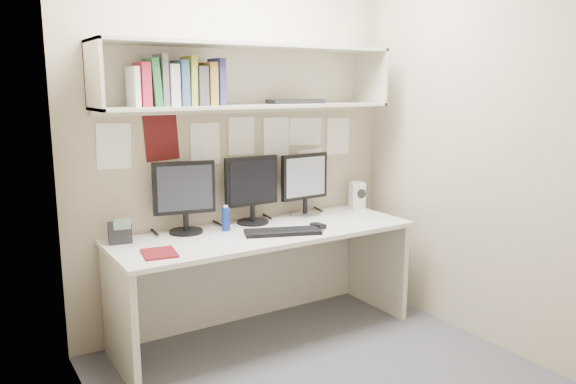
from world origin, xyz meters
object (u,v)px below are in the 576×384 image
monitor_left (184,194)px  maroon_notebook (159,253)px  keyboard (283,232)px  desk_phone (120,232)px  monitor_right (305,182)px  monitor_center (252,187)px  desk (265,283)px  speaker (357,195)px

monitor_left → maroon_notebook: bearing=-117.7°
keyboard → maroon_notebook: keyboard is taller
monitor_left → desk_phone: monitor_left is taller
maroon_notebook → desk_phone: desk_phone is taller
monitor_left → monitor_right: 0.92m
keyboard → monitor_center: bearing=115.2°
desk → monitor_left: bearing=154.4°
monitor_right → maroon_notebook: monitor_right is taller
monitor_left → desk_phone: 0.46m
desk → desk_phone: (-0.88, 0.21, 0.43)m
monitor_left → monitor_center: size_ratio=1.00×
desk → maroon_notebook: bearing=-168.9°
keyboard → monitor_left: bearing=165.9°
desk → keyboard: 0.40m
keyboard → desk_phone: 1.00m
monitor_right → maroon_notebook: (-1.23, -0.37, -0.24)m
monitor_center → desk_phone: monitor_center is taller
monitor_right → keyboard: size_ratio=0.94×
monitor_left → monitor_right: bearing=11.9°
keyboard → maroon_notebook: bearing=-158.6°
monitor_center → monitor_right: size_ratio=1.02×
speaker → maroon_notebook: bearing=-150.8°
speaker → maroon_notebook: size_ratio=0.92×
maroon_notebook → desk_phone: bearing=117.5°
speaker → desk_phone: 1.82m
maroon_notebook → monitor_center: bearing=34.2°
desk → keyboard: keyboard is taller
monitor_left → maroon_notebook: size_ratio=2.07×
monitor_center → keyboard: monitor_center is taller
monitor_right → maroon_notebook: bearing=-166.6°
monitor_center → speaker: size_ratio=2.25×
speaker → monitor_right: bearing=-164.2°
speaker → desk_phone: (-1.82, -0.00, -0.04)m
desk_phone → monitor_center: bearing=10.8°
maroon_notebook → desk_phone: 0.38m
monitor_right → keyboard: bearing=-142.0°
monitor_left → speaker: 1.41m
monitor_right → desk: bearing=-158.0°
keyboard → speaker: (0.88, 0.34, 0.09)m
monitor_center → monitor_right: (0.43, 0.00, -0.00)m
monitor_right → speaker: (0.48, -0.01, -0.14)m
monitor_left → desk_phone: (-0.42, -0.01, -0.19)m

